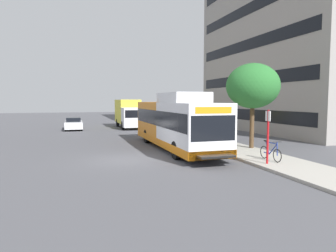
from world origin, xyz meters
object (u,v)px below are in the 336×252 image
bus_stop_sign_pole (268,133)px  street_tree_near_stop (253,86)px  parked_car_far_lane (73,124)px  box_truck_background (129,113)px  bicycle_parked (271,152)px  transit_bus (175,123)px

bus_stop_sign_pole → street_tree_near_stop: street_tree_near_stop is taller
parked_car_far_lane → box_truck_background: size_ratio=0.64×
bicycle_parked → box_truck_background: bearing=98.4°
bus_stop_sign_pole → street_tree_near_stop: size_ratio=0.48×
transit_bus → bus_stop_sign_pole: (2.48, -6.51, -0.05)m
street_tree_near_stop → parked_car_far_lane: bearing=121.3°
parked_car_far_lane → box_truck_background: bearing=5.2°
street_tree_near_stop → parked_car_far_lane: size_ratio=1.20×
transit_bus → box_truck_background: (-0.14, 16.44, 0.04)m
street_tree_near_stop → box_truck_background: bearing=104.3°
box_truck_background → parked_car_far_lane: bearing=-174.8°
transit_bus → street_tree_near_stop: street_tree_near_stop is taller
transit_bus → bicycle_parked: transit_bus is taller
bicycle_parked → street_tree_near_stop: size_ratio=0.33×
parked_car_far_lane → street_tree_near_stop: bearing=-58.7°
street_tree_near_stop → box_truck_background: street_tree_near_stop is taller
transit_bus → street_tree_near_stop: size_ratio=2.28×
bicycle_parked → street_tree_near_stop: 5.44m
transit_bus → bicycle_parked: bearing=-61.6°
bicycle_parked → street_tree_near_stop: (1.37, 3.92, 3.52)m
bus_stop_sign_pole → parked_car_far_lane: 24.07m
bus_stop_sign_pole → street_tree_near_stop: bearing=66.0°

